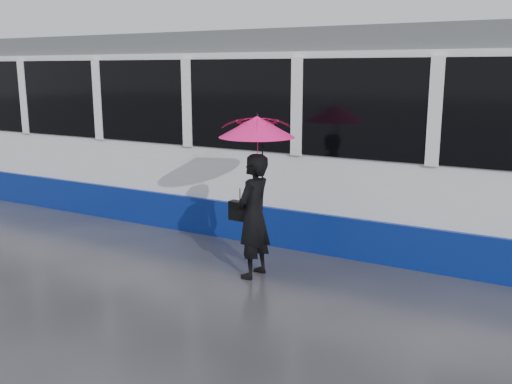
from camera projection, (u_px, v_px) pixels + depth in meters
The scene contains 6 objects.
ground at pixel (206, 264), 8.19m from camera, with size 90.00×90.00×0.00m, color #29292D.
rails at pixel (284, 224), 10.31m from camera, with size 34.00×1.51×0.02m.
tram at pixel (486, 146), 8.38m from camera, with size 26.00×2.56×3.35m.
woman at pixel (253, 216), 7.56m from camera, with size 0.61×0.40×1.68m, color black.
umbrella at pixel (257, 141), 7.33m from camera, with size 1.01×1.01×1.13m.
handbag at pixel (240, 211), 7.68m from camera, with size 0.30×0.14×0.44m.
Camera 1 is at (4.46, -6.42, 2.75)m, focal length 40.00 mm.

